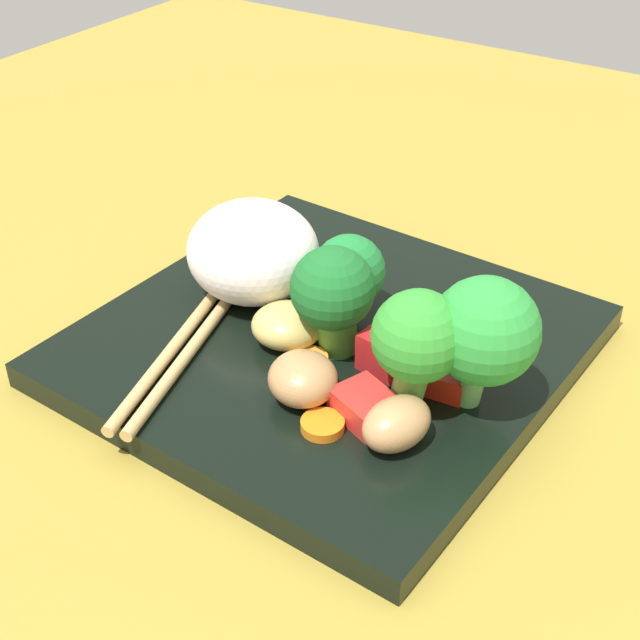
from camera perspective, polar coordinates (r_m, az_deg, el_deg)
name	(u,v)px	position (r cm, az deg, el deg)	size (l,w,h in cm)	color
ground_plane	(328,370)	(50.82, 0.51, -3.16)	(110.00, 110.00, 2.00)	olive
square_plate	(328,345)	(49.79, 0.52, -1.58)	(24.18, 24.18, 1.46)	black
rice_mound	(253,251)	(51.42, -4.24, 4.33)	(7.62, 7.40, 5.66)	white
broccoli_floret_0	(333,293)	(46.03, 0.82, 1.71)	(4.40, 4.40, 6.23)	#519E38
broccoli_floret_1	(485,332)	(42.62, 10.33, -0.77)	(5.21, 5.21, 7.13)	#6BAC56
broccoli_floret_2	(345,271)	(49.31, 1.56, 3.11)	(4.01, 4.01, 5.10)	#74A245
broccoli_floret_3	(417,340)	(42.05, 6.16, -1.27)	(4.45, 4.45, 6.71)	#6BAE43
carrot_slice_0	(322,425)	(43.06, 0.16, -6.63)	(2.10, 2.10, 0.50)	orange
carrot_slice_1	(309,361)	(46.94, -0.72, -2.60)	(2.06, 2.06, 0.55)	orange
carrot_slice_2	(443,356)	(47.65, 7.77, -2.28)	(2.95, 2.95, 0.60)	orange
pepper_chunk_0	(440,374)	(45.82, 7.54, -3.41)	(3.17, 2.55, 1.31)	red
pepper_chunk_1	(388,353)	(46.33, 4.28, -2.07)	(2.63, 2.07, 2.12)	red
pepper_chunk_2	(366,406)	(43.51, 2.91, -5.45)	(3.10, 2.45, 1.34)	red
chicken_piece_0	(397,424)	(41.85, 4.85, -6.52)	(3.66, 2.62, 2.39)	tan
chicken_piece_1	(434,319)	(48.91, 7.16, 0.07)	(3.88, 3.30, 2.29)	tan
chicken_piece_2	(303,378)	(44.26, -1.09, -3.70)	(3.64, 3.44, 2.43)	#B28051
chicken_piece_3	(288,325)	(48.14, -2.06, -0.34)	(3.88, 3.64, 2.20)	tan
chopstick_pair	(210,312)	(50.94, -6.94, 0.52)	(7.21, 21.25, 0.66)	tan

